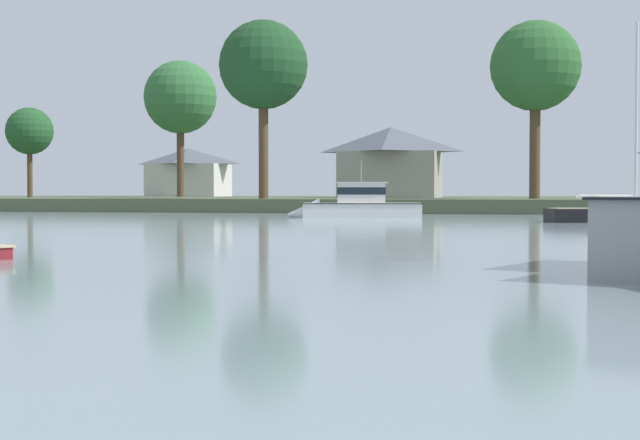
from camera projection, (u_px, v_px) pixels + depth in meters
far_shore_bank at (453, 203)px, 93.78m from camera, size 223.05×53.34×1.03m
cruiser_white at (350, 209)px, 58.41m from camera, size 8.51×3.85×4.22m
sailboat_black at (623, 218)px, 49.36m from camera, size 8.08×4.16×10.80m
shore_tree_left_mid at (535, 67)px, 75.01m from camera, size 7.10×7.10×13.99m
shore_tree_inland_a at (263, 66)px, 75.36m from camera, size 7.03×7.03×14.09m
shore_tree_right at (180, 98)px, 103.04m from camera, size 7.87×7.87×14.69m
shore_tree_right_mid at (29, 132)px, 92.13m from camera, size 4.54×4.54×8.68m
cottage_behind_trees at (189, 172)px, 113.33m from camera, size 9.33×6.91×5.67m
cottage_eastern at (391, 161)px, 89.25m from camera, size 9.69×7.03×6.58m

